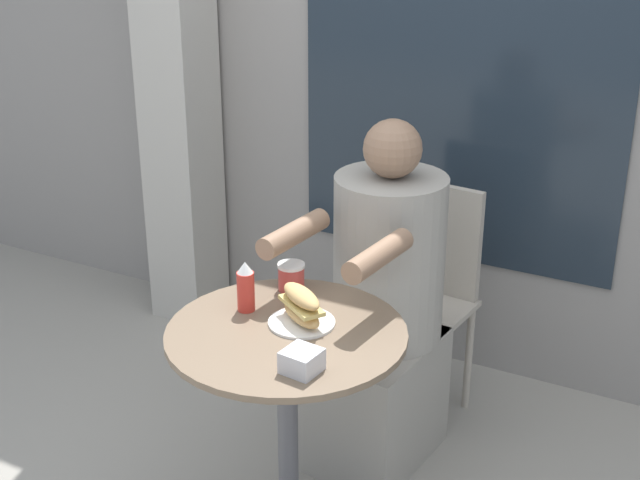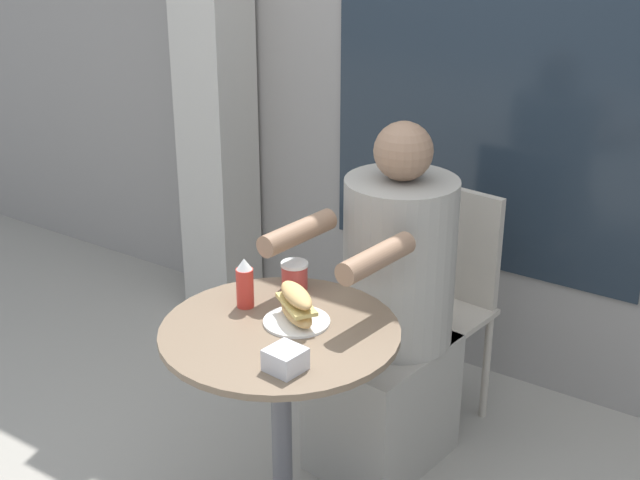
{
  "view_description": "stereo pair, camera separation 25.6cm",
  "coord_description": "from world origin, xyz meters",
  "px_view_note": "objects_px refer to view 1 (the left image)",
  "views": [
    {
      "loc": [
        1.11,
        -1.89,
        1.92
      ],
      "look_at": [
        0.0,
        0.2,
        0.92
      ],
      "focal_mm": 50.0,
      "sensor_mm": 36.0,
      "label": 1
    },
    {
      "loc": [
        1.33,
        -1.75,
        1.92
      ],
      "look_at": [
        0.0,
        0.2,
        0.92
      ],
      "focal_mm": 50.0,
      "sensor_mm": 36.0,
      "label": 2
    }
  ],
  "objects_px": {
    "sandwich_on_plate": "(302,309)",
    "condiment_bottle": "(246,287)",
    "diner_chair": "(424,280)",
    "cafe_table": "(287,391)",
    "seated_diner": "(382,320)",
    "drink_cup": "(291,277)"
  },
  "relations": [
    {
      "from": "seated_diner",
      "to": "sandwich_on_plate",
      "type": "height_order",
      "value": "seated_diner"
    },
    {
      "from": "cafe_table",
      "to": "drink_cup",
      "type": "distance_m",
      "value": 0.35
    },
    {
      "from": "diner_chair",
      "to": "sandwich_on_plate",
      "type": "distance_m",
      "value": 0.87
    },
    {
      "from": "cafe_table",
      "to": "condiment_bottle",
      "type": "xyz_separation_m",
      "value": [
        -0.17,
        0.06,
        0.27
      ]
    },
    {
      "from": "sandwich_on_plate",
      "to": "drink_cup",
      "type": "relative_size",
      "value": 2.22
    },
    {
      "from": "seated_diner",
      "to": "condiment_bottle",
      "type": "bearing_deg",
      "value": 70.95
    },
    {
      "from": "cafe_table",
      "to": "diner_chair",
      "type": "xyz_separation_m",
      "value": [
        0.07,
        0.88,
        -0.01
      ]
    },
    {
      "from": "diner_chair",
      "to": "sandwich_on_plate",
      "type": "bearing_deg",
      "value": 92.18
    },
    {
      "from": "condiment_bottle",
      "to": "sandwich_on_plate",
      "type": "bearing_deg",
      "value": 0.35
    },
    {
      "from": "diner_chair",
      "to": "condiment_bottle",
      "type": "xyz_separation_m",
      "value": [
        -0.23,
        -0.83,
        0.28
      ]
    },
    {
      "from": "drink_cup",
      "to": "sandwich_on_plate",
      "type": "bearing_deg",
      "value": -52.87
    },
    {
      "from": "cafe_table",
      "to": "sandwich_on_plate",
      "type": "xyz_separation_m",
      "value": [
        0.02,
        0.06,
        0.24
      ]
    },
    {
      "from": "cafe_table",
      "to": "diner_chair",
      "type": "bearing_deg",
      "value": 85.64
    },
    {
      "from": "seated_diner",
      "to": "sandwich_on_plate",
      "type": "bearing_deg",
      "value": 91.19
    },
    {
      "from": "diner_chair",
      "to": "seated_diner",
      "type": "bearing_deg",
      "value": 93.53
    },
    {
      "from": "seated_diner",
      "to": "sandwich_on_plate",
      "type": "relative_size",
      "value": 6.27
    },
    {
      "from": "seated_diner",
      "to": "drink_cup",
      "type": "relative_size",
      "value": 13.93
    },
    {
      "from": "drink_cup",
      "to": "condiment_bottle",
      "type": "relative_size",
      "value": 0.56
    },
    {
      "from": "seated_diner",
      "to": "sandwich_on_plate",
      "type": "xyz_separation_m",
      "value": [
        -0.04,
        -0.48,
        0.25
      ]
    },
    {
      "from": "sandwich_on_plate",
      "to": "condiment_bottle",
      "type": "relative_size",
      "value": 1.25
    },
    {
      "from": "diner_chair",
      "to": "sandwich_on_plate",
      "type": "xyz_separation_m",
      "value": [
        -0.05,
        -0.83,
        0.25
      ]
    },
    {
      "from": "cafe_table",
      "to": "diner_chair",
      "type": "height_order",
      "value": "diner_chair"
    }
  ]
}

